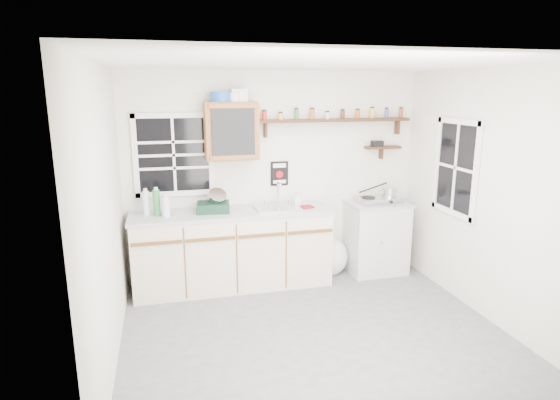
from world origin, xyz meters
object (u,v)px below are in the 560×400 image
at_px(main_cabinet, 233,249).
at_px(dish_rack, 214,204).
at_px(hotplate, 379,200).
at_px(right_cabinet, 376,237).
at_px(spice_shelf, 335,119).
at_px(upper_cabinet, 231,131).

distance_m(main_cabinet, dish_rack, 0.58).
height_order(dish_rack, hotplate, dish_rack).
bearing_deg(right_cabinet, main_cabinet, -179.21).
bearing_deg(hotplate, main_cabinet, 174.14).
bearing_deg(spice_shelf, main_cabinet, -170.74).
bearing_deg(right_cabinet, spice_shelf, 160.45).
distance_m(right_cabinet, spice_shelf, 1.58).
bearing_deg(hotplate, right_cabinet, 97.68).
bearing_deg(right_cabinet, upper_cabinet, 176.24).
bearing_deg(dish_rack, hotplate, 6.46).
xyz_separation_m(spice_shelf, dish_rack, (-1.50, -0.20, -0.92)).
distance_m(upper_cabinet, spice_shelf, 1.28).
distance_m(right_cabinet, dish_rack, 2.11).
height_order(main_cabinet, upper_cabinet, upper_cabinet).
relative_size(spice_shelf, dish_rack, 4.83).
relative_size(right_cabinet, hotplate, 1.57).
xyz_separation_m(main_cabinet, spice_shelf, (1.31, 0.21, 1.47)).
bearing_deg(hotplate, spice_shelf, 152.70).
xyz_separation_m(main_cabinet, dish_rack, (-0.20, 0.02, 0.55)).
relative_size(spice_shelf, hotplate, 3.29).
distance_m(main_cabinet, hotplate, 1.90).
bearing_deg(right_cabinet, hotplate, -76.30).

